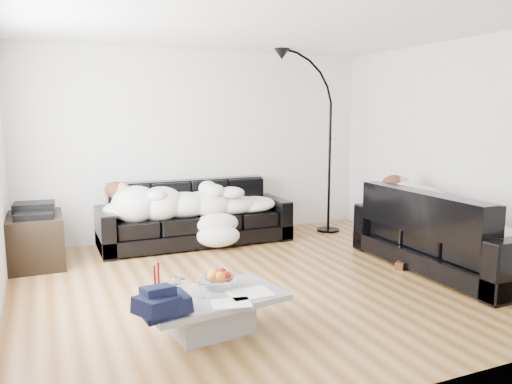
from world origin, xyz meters
name	(u,v)px	position (x,y,z in m)	size (l,w,h in m)	color
ground	(267,281)	(0.00, 0.00, 0.00)	(5.00, 5.00, 0.00)	brown
wall_back	(201,144)	(0.00, 2.25, 1.30)	(5.00, 0.02, 2.60)	silver
wall_right	(457,150)	(2.50, 0.00, 1.30)	(0.02, 4.50, 2.60)	silver
ceiling	(268,23)	(0.00, 0.00, 2.60)	(5.00, 5.00, 0.00)	white
sofa_back	(195,213)	(-0.25, 1.79, 0.41)	(2.52, 0.87, 0.82)	black
sofa_right	(446,229)	(2.02, -0.39, 0.45)	(2.22, 0.95, 0.90)	black
sleeper_back	(196,197)	(-0.25, 1.74, 0.63)	(2.13, 0.74, 0.43)	white
sleeper_right	(447,212)	(2.02, -0.39, 0.65)	(1.90, 0.80, 0.46)	white
teal_cushion	(402,197)	(1.96, 0.30, 0.72)	(0.36, 0.30, 0.20)	#0B5353
coffee_table	(212,314)	(-0.92, -0.96, 0.16)	(1.10, 0.64, 0.32)	#939699
fruit_bowl	(219,278)	(-0.81, -0.82, 0.40)	(0.26, 0.26, 0.16)	white
wine_glass_a	(181,283)	(-1.13, -0.83, 0.41)	(0.07, 0.07, 0.17)	white
wine_glass_b	(176,288)	(-1.21, -0.96, 0.41)	(0.08, 0.08, 0.19)	white
wine_glass_c	(202,288)	(-1.02, -0.99, 0.40)	(0.07, 0.07, 0.16)	white
candle_left	(155,280)	(-1.33, -0.77, 0.44)	(0.04, 0.04, 0.23)	maroon
candle_right	(158,277)	(-1.29, -0.73, 0.44)	(0.04, 0.04, 0.24)	maroon
newspaper_a	(250,293)	(-0.64, -1.06, 0.33)	(0.34, 0.26, 0.01)	silver
newspaper_b	(231,303)	(-0.85, -1.20, 0.33)	(0.29, 0.21, 0.01)	silver
navy_jacket	(159,294)	(-1.40, -1.23, 0.49)	(0.36, 0.30, 0.18)	black
shoes	(405,261)	(1.68, -0.13, 0.05)	(0.43, 0.31, 0.10)	#472311
av_cabinet	(36,240)	(-2.21, 1.57, 0.29)	(0.59, 0.85, 0.59)	black
stereo	(34,209)	(-2.21, 1.57, 0.65)	(0.44, 0.34, 0.13)	black
floor_lamp	(330,154)	(1.77, 1.69, 1.15)	(0.84, 0.33, 2.30)	black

